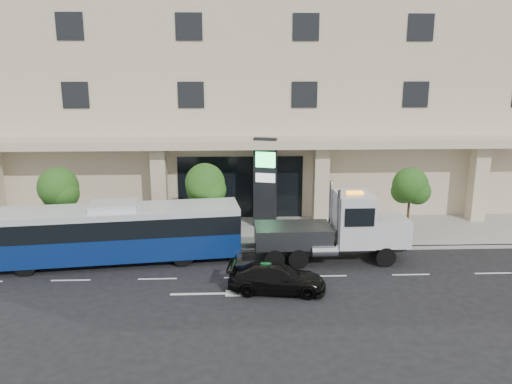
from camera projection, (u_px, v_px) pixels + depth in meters
The scene contains 11 objects.
ground at pixel (243, 265), 24.87m from camera, with size 120.00×120.00×0.00m, color black.
sidewalk at pixel (241, 232), 29.71m from camera, with size 120.00×6.00×0.15m, color gray.
curb at pixel (242, 250), 26.80m from camera, with size 120.00×0.30×0.15m, color gray.
convention_center at pixel (239, 63), 37.47m from camera, with size 60.00×17.60×20.00m.
tree_left at pixel (59, 190), 27.22m from camera, with size 2.27×2.20×4.22m.
tree_mid at pixel (206, 186), 27.51m from camera, with size 2.28×2.20×4.38m.
tree_right at pixel (411, 188), 28.02m from camera, with size 2.10×2.00×4.04m.
city_bus at pixel (115, 232), 24.94m from camera, with size 12.58×4.09×3.13m.
tow_truck at pixel (338, 230), 25.17m from camera, with size 8.71×2.27×3.97m.
black_sedan at pixel (277, 278), 21.83m from camera, with size 1.74×4.28×1.24m, color black.
signage_pylon at pixel (265, 182), 29.99m from camera, with size 1.44×0.85×5.45m.
Camera 1 is at (-0.29, -23.30, 9.47)m, focal length 35.00 mm.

